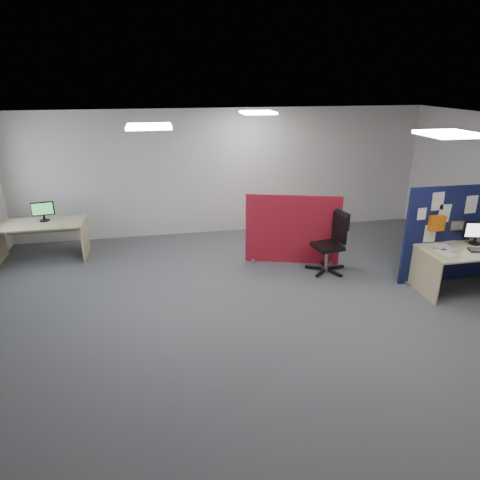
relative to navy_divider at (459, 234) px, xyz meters
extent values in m
plane|color=#52555A|center=(-3.46, -0.28, -0.84)|extent=(9.00, 9.00, 0.00)
cube|color=white|center=(-3.46, -0.28, 1.86)|extent=(9.00, 7.00, 0.02)
cube|color=silver|center=(-3.46, 3.22, 0.51)|extent=(9.00, 0.02, 2.70)
cube|color=silver|center=(-3.46, -3.78, 0.51)|extent=(9.00, 0.02, 2.70)
cube|color=white|center=(-1.46, -1.28, 1.83)|extent=(0.60, 0.60, 0.04)
cube|color=white|center=(-4.96, 0.22, 1.83)|extent=(0.60, 0.60, 0.04)
cube|color=white|center=(-2.96, 2.22, 1.83)|extent=(0.60, 0.60, 0.04)
cube|color=#10143B|center=(0.02, 0.00, 0.00)|extent=(2.02, 0.06, 1.67)
cube|color=#9E9DA2|center=(-0.84, 0.00, -0.82)|extent=(0.08, 0.30, 0.04)
cube|color=white|center=(-0.77, -0.03, 0.41)|extent=(0.15, 0.01, 0.20)
cube|color=white|center=(-0.36, -0.03, 0.39)|extent=(0.21, 0.01, 0.30)
cube|color=white|center=(0.10, -0.03, 0.51)|extent=(0.21, 0.01, 0.30)
cube|color=white|center=(-0.56, -0.03, 0.06)|extent=(0.21, 0.01, 0.30)
cube|color=white|center=(0.30, -0.03, -0.07)|extent=(0.21, 0.01, 0.30)
cube|color=white|center=(-0.16, -0.03, -0.25)|extent=(0.21, 0.01, 0.30)
cube|color=white|center=(-0.52, -0.03, 0.60)|extent=(0.21, 0.01, 0.30)
cube|color=gold|center=(-0.08, -0.03, 0.16)|extent=(0.24, 0.01, 0.18)
cube|color=orange|center=(-0.51, -0.08, 0.25)|extent=(0.25, 0.10, 0.25)
cube|color=tan|center=(0.12, -0.40, -0.12)|extent=(1.93, 0.86, 0.03)
cube|color=tan|center=(-0.82, -0.40, -0.49)|extent=(0.03, 0.79, 0.70)
cube|color=tan|center=(0.12, 0.00, -0.29)|extent=(1.73, 0.02, 0.30)
cylinder|color=black|center=(0.15, -0.22, -0.10)|extent=(0.18, 0.18, 0.02)
cube|color=black|center=(0.15, -0.22, -0.04)|extent=(0.04, 0.04, 0.09)
cube|color=black|center=(0.15, -0.22, 0.13)|extent=(0.42, 0.15, 0.27)
cube|color=silver|center=(0.15, -0.24, 0.13)|extent=(0.37, 0.11, 0.23)
cube|color=#A61528|center=(-2.51, 1.23, -0.18)|extent=(1.68, 0.56, 1.31)
cube|color=#9E9DA2|center=(-3.23, 1.23, -0.82)|extent=(0.08, 0.30, 0.04)
cube|color=#9E9DA2|center=(-1.78, 1.23, -0.82)|extent=(0.08, 0.30, 0.04)
cube|color=tan|center=(-7.14, 2.31, -0.12)|extent=(1.61, 0.81, 0.03)
cube|color=tan|center=(-6.37, 2.31, -0.49)|extent=(0.03, 0.74, 0.70)
cube|color=tan|center=(-7.14, 2.68, -0.29)|extent=(1.45, 0.02, 0.30)
cylinder|color=black|center=(-7.07, 2.42, -0.10)|extent=(0.18, 0.18, 0.02)
cube|color=black|center=(-7.07, 2.42, -0.04)|extent=(0.04, 0.03, 0.09)
cube|color=black|center=(-7.07, 2.42, 0.13)|extent=(0.41, 0.09, 0.26)
cube|color=#2D893D|center=(-7.07, 2.40, 0.13)|extent=(0.36, 0.06, 0.22)
cube|color=black|center=(-1.80, 0.75, -0.80)|extent=(0.31, 0.09, 0.04)
cube|color=black|center=(-1.98, 0.94, -0.80)|extent=(0.10, 0.31, 0.04)
cube|color=black|center=(-2.21, 0.82, -0.80)|extent=(0.29, 0.18, 0.04)
cube|color=black|center=(-2.17, 0.57, -0.80)|extent=(0.25, 0.25, 0.04)
cube|color=black|center=(-1.92, 0.52, -0.80)|extent=(0.18, 0.29, 0.04)
cylinder|color=#9E9DA2|center=(-2.01, 0.72, -0.59)|extent=(0.06, 0.06, 0.42)
cube|color=black|center=(-2.01, 0.72, -0.36)|extent=(0.52, 0.52, 0.07)
cube|color=black|center=(-1.80, 0.75, -0.03)|extent=(0.11, 0.42, 0.50)
cube|color=black|center=(-1.76, 0.76, 0.12)|extent=(0.12, 0.39, 0.30)
cube|color=white|center=(-0.55, -0.47, -0.11)|extent=(0.24, 0.32, 0.00)
cube|color=white|center=(-0.43, -0.25, -0.11)|extent=(0.25, 0.33, 0.00)
camera|label=1|loc=(-4.90, -5.89, 2.48)|focal=32.00mm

